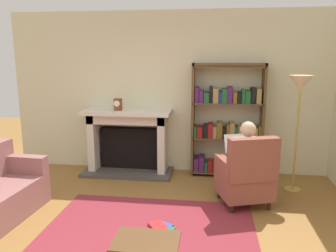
{
  "coord_description": "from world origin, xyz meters",
  "views": [
    {
      "loc": [
        0.66,
        -3.05,
        1.93
      ],
      "look_at": [
        0.1,
        1.2,
        1.05
      ],
      "focal_mm": 35.42,
      "sensor_mm": 36.0,
      "label": 1
    }
  ],
  "objects_px": {
    "seated_reader": "(243,158)",
    "floor_lamp": "(300,94)",
    "mantel_clock": "(118,104)",
    "fireplace": "(129,139)",
    "bookshelf": "(227,124)",
    "armchair_reading": "(246,175)",
    "side_table": "(146,247)"
  },
  "relations": [
    {
      "from": "floor_lamp",
      "to": "bookshelf",
      "type": "bearing_deg",
      "value": 149.88
    },
    {
      "from": "fireplace",
      "to": "mantel_clock",
      "type": "distance_m",
      "value": 0.63
    },
    {
      "from": "floor_lamp",
      "to": "armchair_reading",
      "type": "bearing_deg",
      "value": -140.57
    },
    {
      "from": "bookshelf",
      "to": "mantel_clock",
      "type": "bearing_deg",
      "value": -175.68
    },
    {
      "from": "mantel_clock",
      "to": "fireplace",
      "type": "bearing_deg",
      "value": 35.78
    },
    {
      "from": "seated_reader",
      "to": "armchair_reading",
      "type": "bearing_deg",
      "value": 90.0
    },
    {
      "from": "floor_lamp",
      "to": "fireplace",
      "type": "bearing_deg",
      "value": 168.66
    },
    {
      "from": "armchair_reading",
      "to": "seated_reader",
      "type": "bearing_deg",
      "value": -90.0
    },
    {
      "from": "floor_lamp",
      "to": "mantel_clock",
      "type": "bearing_deg",
      "value": 171.29
    },
    {
      "from": "fireplace",
      "to": "armchair_reading",
      "type": "xyz_separation_m",
      "value": [
        1.86,
        -1.14,
        -0.15
      ]
    },
    {
      "from": "floor_lamp",
      "to": "seated_reader",
      "type": "bearing_deg",
      "value": -147.33
    },
    {
      "from": "bookshelf",
      "to": "armchair_reading",
      "type": "height_order",
      "value": "bookshelf"
    },
    {
      "from": "mantel_clock",
      "to": "bookshelf",
      "type": "bearing_deg",
      "value": 4.32
    },
    {
      "from": "bookshelf",
      "to": "armchair_reading",
      "type": "xyz_separation_m",
      "value": [
        0.21,
        -1.17,
        -0.45
      ]
    },
    {
      "from": "fireplace",
      "to": "mantel_clock",
      "type": "xyz_separation_m",
      "value": [
        -0.14,
        -0.1,
        0.61
      ]
    },
    {
      "from": "mantel_clock",
      "to": "bookshelf",
      "type": "height_order",
      "value": "bookshelf"
    },
    {
      "from": "mantel_clock",
      "to": "seated_reader",
      "type": "xyz_separation_m",
      "value": [
        1.97,
        -0.92,
        -0.56
      ]
    },
    {
      "from": "side_table",
      "to": "floor_lamp",
      "type": "xyz_separation_m",
      "value": [
        1.74,
        2.34,
        1.08
      ]
    },
    {
      "from": "bookshelf",
      "to": "floor_lamp",
      "type": "relative_size",
      "value": 1.09
    },
    {
      "from": "bookshelf",
      "to": "fireplace",
      "type": "bearing_deg",
      "value": -178.83
    },
    {
      "from": "fireplace",
      "to": "side_table",
      "type": "xyz_separation_m",
      "value": [
        0.87,
        -2.86,
        -0.21
      ]
    },
    {
      "from": "seated_reader",
      "to": "floor_lamp",
      "type": "relative_size",
      "value": 0.67
    },
    {
      "from": "seated_reader",
      "to": "side_table",
      "type": "xyz_separation_m",
      "value": [
        -0.96,
        -1.83,
        -0.26
      ]
    },
    {
      "from": "seated_reader",
      "to": "side_table",
      "type": "relative_size",
      "value": 2.04
    },
    {
      "from": "side_table",
      "to": "bookshelf",
      "type": "bearing_deg",
      "value": 74.89
    },
    {
      "from": "armchair_reading",
      "to": "side_table",
      "type": "xyz_separation_m",
      "value": [
        -0.99,
        -1.72,
        -0.06
      ]
    },
    {
      "from": "armchair_reading",
      "to": "side_table",
      "type": "height_order",
      "value": "armchair_reading"
    },
    {
      "from": "mantel_clock",
      "to": "bookshelf",
      "type": "distance_m",
      "value": 1.82
    },
    {
      "from": "fireplace",
      "to": "floor_lamp",
      "type": "height_order",
      "value": "floor_lamp"
    },
    {
      "from": "fireplace",
      "to": "armchair_reading",
      "type": "distance_m",
      "value": 2.19
    },
    {
      "from": "seated_reader",
      "to": "bookshelf",
      "type": "bearing_deg",
      "value": -99.0
    },
    {
      "from": "seated_reader",
      "to": "floor_lamp",
      "type": "xyz_separation_m",
      "value": [
        0.78,
        0.5,
        0.82
      ]
    }
  ]
}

